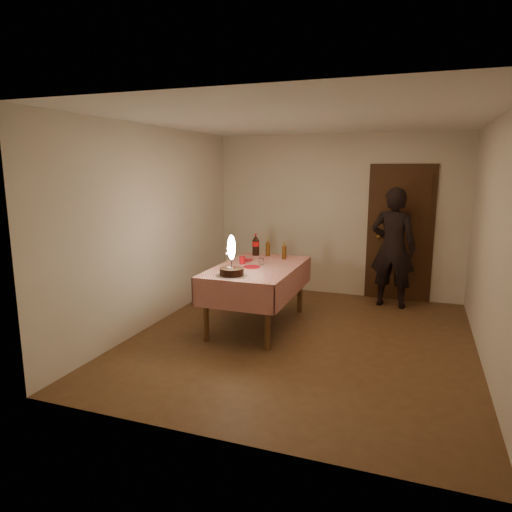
% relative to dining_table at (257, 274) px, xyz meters
% --- Properties ---
extents(ground, '(4.00, 4.50, 0.01)m').
position_rel_dining_table_xyz_m(ground, '(0.68, -0.31, -0.70)').
color(ground, brown).
rests_on(ground, ground).
extents(room_shell, '(4.04, 4.54, 2.62)m').
position_rel_dining_table_xyz_m(room_shell, '(0.71, -0.24, 0.95)').
color(room_shell, beige).
rests_on(room_shell, ground).
extents(dining_table, '(1.02, 1.72, 0.81)m').
position_rel_dining_table_xyz_m(dining_table, '(0.00, 0.00, 0.00)').
color(dining_table, brown).
rests_on(dining_table, ground).
extents(birthday_cake, '(0.36, 0.36, 0.49)m').
position_rel_dining_table_xyz_m(birthday_cake, '(-0.10, -0.61, 0.22)').
color(birthday_cake, white).
rests_on(birthday_cake, dining_table).
extents(red_plate, '(0.22, 0.22, 0.01)m').
position_rel_dining_table_xyz_m(red_plate, '(-0.04, -0.09, 0.11)').
color(red_plate, red).
rests_on(red_plate, dining_table).
extents(red_cup, '(0.08, 0.08, 0.10)m').
position_rel_dining_table_xyz_m(red_cup, '(-0.23, 0.05, 0.16)').
color(red_cup, '#A80B12').
rests_on(red_cup, dining_table).
extents(clear_cup, '(0.07, 0.07, 0.09)m').
position_rel_dining_table_xyz_m(clear_cup, '(0.02, 0.08, 0.15)').
color(clear_cup, white).
rests_on(clear_cup, dining_table).
extents(napkin_stack, '(0.15, 0.15, 0.02)m').
position_rel_dining_table_xyz_m(napkin_stack, '(-0.27, 0.27, 0.12)').
color(napkin_stack, '#B61426').
rests_on(napkin_stack, dining_table).
extents(cola_bottle, '(0.10, 0.10, 0.32)m').
position_rel_dining_table_xyz_m(cola_bottle, '(-0.27, 0.69, 0.26)').
color(cola_bottle, black).
rests_on(cola_bottle, dining_table).
extents(amber_bottle_left, '(0.06, 0.06, 0.25)m').
position_rel_dining_table_xyz_m(amber_bottle_left, '(-0.09, 0.71, 0.23)').
color(amber_bottle_left, '#53300E').
rests_on(amber_bottle_left, dining_table).
extents(amber_bottle_right, '(0.06, 0.06, 0.25)m').
position_rel_dining_table_xyz_m(amber_bottle_right, '(0.20, 0.55, 0.23)').
color(amber_bottle_right, '#53300E').
rests_on(amber_bottle_right, dining_table).
extents(photographer, '(0.70, 0.51, 1.80)m').
position_rel_dining_table_xyz_m(photographer, '(1.61, 1.50, 0.20)').
color(photographer, black).
rests_on(photographer, ground).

